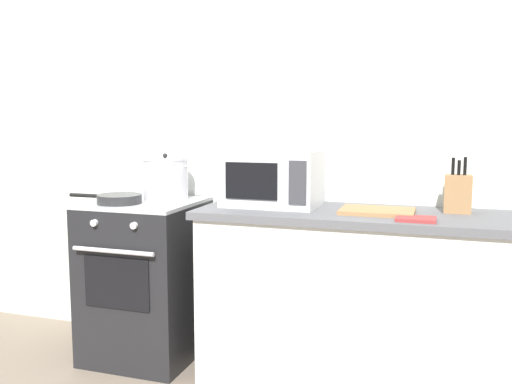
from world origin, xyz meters
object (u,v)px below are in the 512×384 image
object	(u,v)px
oven_mitt	(416,219)
microwave	(273,178)
stove	(146,279)
stock_pot	(166,179)
cutting_board	(377,211)
frying_pan	(118,199)
knife_block	(458,193)

from	to	relation	value
oven_mitt	microwave	bearing A→B (deg)	162.67
stove	oven_mitt	world-z (taller)	oven_mitt
stock_pot	cutting_board	bearing A→B (deg)	-4.93
frying_pan	cutting_board	xyz separation A→B (m)	(1.40, 0.13, -0.02)
knife_block	oven_mitt	xyz separation A→B (m)	(-0.18, -0.30, -0.09)
oven_mitt	stove	bearing A→B (deg)	174.00
stock_pot	knife_block	distance (m)	1.61
knife_block	microwave	bearing A→B (deg)	-176.25
oven_mitt	frying_pan	bearing A→B (deg)	178.79
cutting_board	knife_block	xyz separation A→B (m)	(0.38, 0.14, 0.09)
cutting_board	oven_mitt	xyz separation A→B (m)	(0.19, -0.16, -0.00)
frying_pan	oven_mitt	bearing A→B (deg)	-1.21
stove	frying_pan	xyz separation A→B (m)	(-0.09, -0.13, 0.48)
stock_pot	knife_block	size ratio (longest dim) A/B	1.25
stock_pot	stove	bearing A→B (deg)	-129.02
cutting_board	microwave	bearing A→B (deg)	172.19
microwave	cutting_board	distance (m)	0.59
stock_pot	cutting_board	xyz separation A→B (m)	(1.23, -0.11, -0.11)
knife_block	frying_pan	bearing A→B (deg)	-171.49
frying_pan	microwave	size ratio (longest dim) A/B	0.89
stove	microwave	xyz separation A→B (m)	(0.75, 0.08, 0.61)
stock_pot	frying_pan	xyz separation A→B (m)	(-0.17, -0.23, -0.10)
frying_pan	knife_block	world-z (taller)	knife_block
frying_pan	microwave	world-z (taller)	microwave
frying_pan	cutting_board	distance (m)	1.41
microwave	cutting_board	bearing A→B (deg)	-7.81
oven_mitt	stock_pot	bearing A→B (deg)	169.42
microwave	cutting_board	world-z (taller)	microwave
frying_pan	oven_mitt	distance (m)	1.60
frying_pan	microwave	bearing A→B (deg)	13.76
microwave	oven_mitt	size ratio (longest dim) A/B	2.78
stock_pot	cutting_board	world-z (taller)	stock_pot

